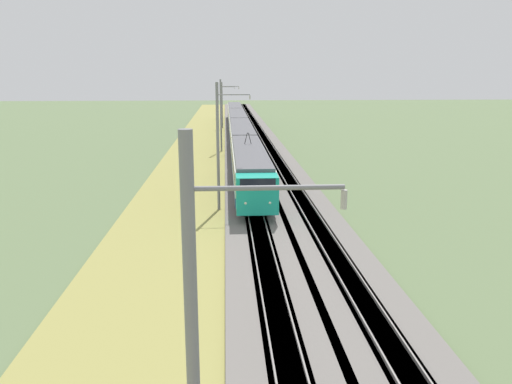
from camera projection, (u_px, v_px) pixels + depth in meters
ballast_main at (246, 172)px, 52.82m from camera, size 240.00×4.40×0.30m
ballast_adjacent at (283, 171)px, 53.05m from camera, size 240.00×4.40×0.30m
track_main at (246, 172)px, 52.82m from camera, size 240.00×1.57×0.45m
track_adjacent at (283, 171)px, 53.05m from camera, size 240.00×1.57×0.45m
grass_verge at (194, 173)px, 52.51m from camera, size 240.00×8.89×0.12m
passenger_train at (239, 128)px, 75.81m from camera, size 87.48×2.99×4.90m
catenary_mast_mid at (219, 146)px, 37.13m from camera, size 0.22×2.56×9.68m
catenary_mast_far at (221, 115)px, 65.94m from camera, size 0.22×2.56×9.58m
catenary_mast_distant at (222, 105)px, 94.84m from camera, size 0.22×2.56×8.77m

